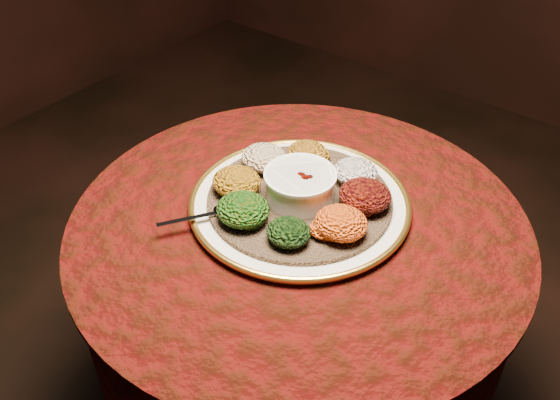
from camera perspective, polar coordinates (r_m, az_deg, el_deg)
The scene contains 13 objects.
table at distance 1.42m, azimuth 1.58°, elevation -7.44°, with size 0.96×0.96×0.73m.
platter at distance 1.32m, azimuth 1.80°, elevation -0.31°, with size 0.47×0.47×0.02m.
injera at distance 1.31m, azimuth 1.81°, elevation 0.05°, with size 0.39×0.39×0.01m, color brown.
stew_bowl at distance 1.29m, azimuth 1.84°, elevation 1.48°, with size 0.15×0.15×0.06m.
spoon at distance 1.27m, azimuth -5.67°, elevation -1.13°, with size 0.11×0.13×0.01m.
portion_ayib at distance 1.35m, azimuth 6.92°, elevation 2.55°, with size 0.10×0.09×0.05m, color silver.
portion_kitfo at distance 1.29m, azimuth 7.78°, elevation 0.41°, with size 0.11×0.10×0.05m, color black.
portion_tikil at distance 1.21m, azimuth 5.60°, elevation -2.11°, with size 0.11×0.10×0.05m, color #B2630E.
portion_gomen at distance 1.20m, azimuth 0.78°, elevation -2.95°, with size 0.09×0.08×0.04m, color black.
portion_mixveg at distance 1.24m, azimuth -3.39°, elevation -0.88°, with size 0.11×0.10×0.05m, color #A1340A.
portion_kik at distance 1.32m, azimuth -4.00°, elevation 1.68°, with size 0.10×0.10×0.05m, color #A35B0E.
portion_timatim at distance 1.39m, azimuth -1.47°, elevation 3.88°, with size 0.10×0.10×0.05m, color maroon.
portion_shiro at distance 1.41m, azimuth 2.51°, elevation 4.32°, with size 0.09×0.09×0.04m, color #A26013.
Camera 1 is at (0.56, -0.80, 1.58)m, focal length 40.00 mm.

